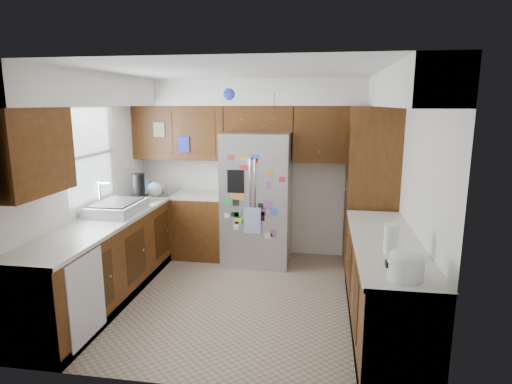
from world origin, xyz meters
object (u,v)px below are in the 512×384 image
at_px(fridge, 257,198).
at_px(rice_cooker, 406,263).
at_px(paper_towel, 391,239).
at_px(pantry, 370,190).

bearing_deg(fridge, rice_cooker, -59.87).
bearing_deg(fridge, paper_towel, -54.17).
height_order(fridge, rice_cooker, fridge).
relative_size(rice_cooker, paper_towel, 1.06).
bearing_deg(pantry, fridge, 177.94).
xyz_separation_m(fridge, rice_cooker, (1.50, -2.58, 0.14)).
distance_m(pantry, fridge, 1.51).
bearing_deg(fridge, pantry, -2.06).
relative_size(pantry, rice_cooker, 7.86).
height_order(rice_cooker, paper_towel, paper_towel).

